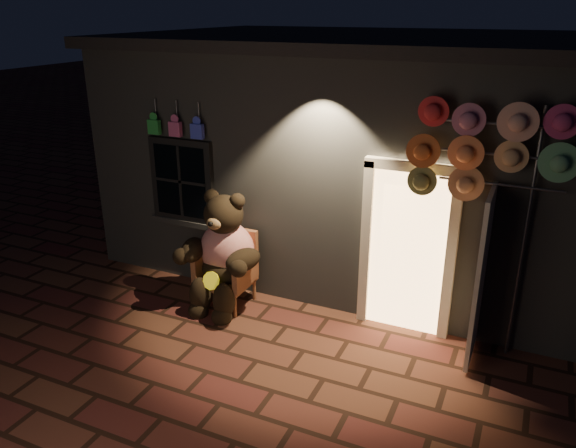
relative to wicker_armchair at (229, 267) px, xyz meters
The scene contains 5 objects.
ground 1.59m from the wicker_armchair, 48.48° to the right, with size 60.00×60.00×0.00m, color #563121.
shop_building 3.27m from the wicker_armchair, 70.72° to the left, with size 7.30×5.95×3.51m.
wicker_armchair is the anchor object (origin of this frame).
teddy_bear 0.29m from the wicker_armchair, 90.49° to the right, with size 1.23×0.95×1.69m.
hat_rack 3.63m from the wicker_armchair, ahead, with size 1.67×0.22×2.95m.
Camera 1 is at (2.61, -4.86, 3.85)m, focal length 35.00 mm.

